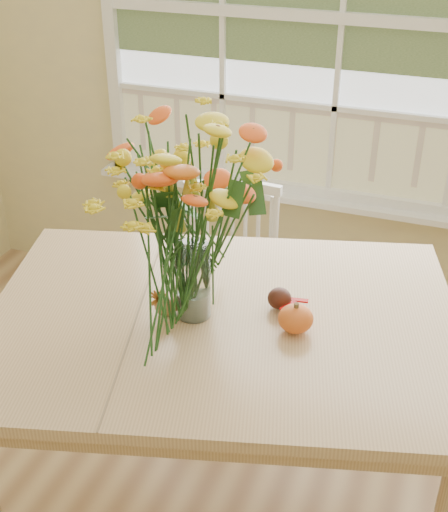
% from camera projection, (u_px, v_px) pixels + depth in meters
% --- Properties ---
extents(wall_back, '(4.00, 0.02, 2.70)m').
position_uv_depth(wall_back, '(340.00, 63.00, 3.07)').
color(wall_back, beige).
rests_on(wall_back, floor).
extents(window, '(2.42, 0.12, 1.74)m').
position_uv_depth(window, '(342.00, 22.00, 2.95)').
color(window, silver).
rests_on(window, wall_back).
extents(dining_table, '(1.79, 1.48, 0.83)m').
position_uv_depth(dining_table, '(222.00, 339.00, 2.30)').
color(dining_table, tan).
rests_on(dining_table, floor).
extents(windsor_chair, '(0.50, 0.49, 0.91)m').
position_uv_depth(windsor_chair, '(230.00, 276.00, 3.08)').
color(windsor_chair, white).
rests_on(windsor_chair, floor).
extents(flower_vase, '(0.54, 0.54, 0.64)m').
position_uv_depth(flower_vase, '(191.00, 210.00, 2.07)').
color(flower_vase, white).
rests_on(flower_vase, dining_table).
extents(pumpkin, '(0.11, 0.11, 0.09)m').
position_uv_depth(pumpkin, '(296.00, 320.00, 2.16)').
color(pumpkin, '#E0561A').
rests_on(pumpkin, dining_table).
extents(turkey_figurine, '(0.09, 0.09, 0.10)m').
position_uv_depth(turkey_figurine, '(167.00, 307.00, 2.23)').
color(turkey_figurine, '#CCB78C').
rests_on(turkey_figurine, dining_table).
extents(dark_gourd, '(0.13, 0.11, 0.07)m').
position_uv_depth(dark_gourd, '(279.00, 299.00, 2.28)').
color(dark_gourd, '#38160F').
rests_on(dark_gourd, dining_table).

